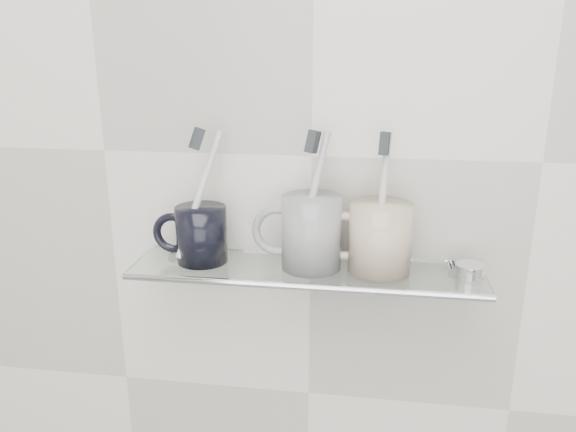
% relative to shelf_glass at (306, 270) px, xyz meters
% --- Properties ---
extents(wall_back, '(2.50, 0.00, 2.50)m').
position_rel_shelf_glass_xyz_m(wall_back, '(0.00, 0.06, 0.15)').
color(wall_back, silver).
rests_on(wall_back, ground).
extents(shelf_glass, '(0.50, 0.12, 0.01)m').
position_rel_shelf_glass_xyz_m(shelf_glass, '(0.00, 0.00, 0.00)').
color(shelf_glass, silver).
rests_on(shelf_glass, wall_back).
extents(shelf_rail, '(0.50, 0.01, 0.01)m').
position_rel_shelf_glass_xyz_m(shelf_rail, '(0.00, -0.06, 0.00)').
color(shelf_rail, silver).
rests_on(shelf_rail, shelf_glass).
extents(bracket_left, '(0.02, 0.03, 0.02)m').
position_rel_shelf_glass_xyz_m(bracket_left, '(-0.21, 0.05, -0.01)').
color(bracket_left, silver).
rests_on(bracket_left, wall_back).
extents(bracket_right, '(0.02, 0.03, 0.02)m').
position_rel_shelf_glass_xyz_m(bracket_right, '(0.21, 0.05, -0.01)').
color(bracket_right, silver).
rests_on(bracket_right, wall_back).
extents(mug_left, '(0.10, 0.10, 0.08)m').
position_rel_shelf_glass_xyz_m(mug_left, '(-0.15, 0.00, 0.05)').
color(mug_left, black).
rests_on(mug_left, shelf_glass).
extents(mug_left_handle, '(0.06, 0.01, 0.06)m').
position_rel_shelf_glass_xyz_m(mug_left_handle, '(-0.20, 0.00, 0.05)').
color(mug_left_handle, black).
rests_on(mug_left_handle, mug_left).
extents(toothbrush_left, '(0.07, 0.06, 0.18)m').
position_rel_shelf_glass_xyz_m(toothbrush_left, '(-0.15, 0.00, 0.10)').
color(toothbrush_left, white).
rests_on(toothbrush_left, mug_left).
extents(bristles_left, '(0.03, 0.03, 0.03)m').
position_rel_shelf_glass_xyz_m(bristles_left, '(-0.15, 0.00, 0.19)').
color(bristles_left, '#262A2E').
rests_on(bristles_left, toothbrush_left).
extents(mug_center, '(0.10, 0.10, 0.10)m').
position_rel_shelf_glass_xyz_m(mug_center, '(0.01, 0.00, 0.06)').
color(mug_center, silver).
rests_on(mug_center, shelf_glass).
extents(mug_center_handle, '(0.07, 0.01, 0.07)m').
position_rel_shelf_glass_xyz_m(mug_center_handle, '(-0.04, 0.00, 0.06)').
color(mug_center_handle, silver).
rests_on(mug_center_handle, mug_center).
extents(toothbrush_center, '(0.05, 0.03, 0.19)m').
position_rel_shelf_glass_xyz_m(toothbrush_center, '(0.01, 0.00, 0.10)').
color(toothbrush_center, silver).
rests_on(toothbrush_center, mug_center).
extents(bristles_center, '(0.02, 0.03, 0.03)m').
position_rel_shelf_glass_xyz_m(bristles_center, '(0.01, 0.00, 0.19)').
color(bristles_center, '#262A2E').
rests_on(bristles_center, toothbrush_center).
extents(mug_right, '(0.09, 0.09, 0.10)m').
position_rel_shelf_glass_xyz_m(mug_right, '(0.10, 0.00, 0.05)').
color(mug_right, beige).
rests_on(mug_right, shelf_glass).
extents(mug_right_handle, '(0.07, 0.01, 0.07)m').
position_rel_shelf_glass_xyz_m(mug_right_handle, '(0.05, 0.00, 0.05)').
color(mug_right_handle, beige).
rests_on(mug_right_handle, mug_right).
extents(toothbrush_right, '(0.02, 0.03, 0.19)m').
position_rel_shelf_glass_xyz_m(toothbrush_right, '(0.10, 0.00, 0.10)').
color(toothbrush_right, silver).
rests_on(toothbrush_right, mug_right).
extents(bristles_right, '(0.02, 0.03, 0.03)m').
position_rel_shelf_glass_xyz_m(bristles_right, '(0.10, 0.00, 0.19)').
color(bristles_right, '#262A2E').
rests_on(bristles_right, toothbrush_right).
extents(chrome_cap, '(0.04, 0.04, 0.02)m').
position_rel_shelf_glass_xyz_m(chrome_cap, '(0.23, 0.00, 0.01)').
color(chrome_cap, silver).
rests_on(chrome_cap, shelf_glass).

